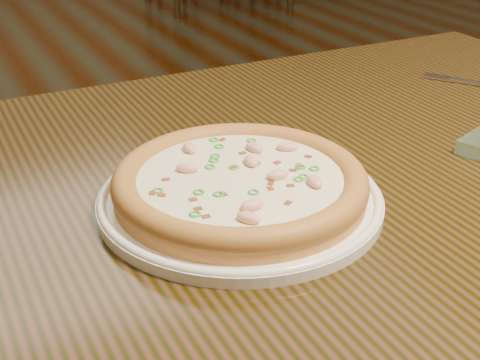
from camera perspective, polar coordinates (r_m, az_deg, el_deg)
name	(u,v)px	position (r m, az deg, el deg)	size (l,w,h in m)	color
ground	(158,270)	(1.95, -7.01, -7.59)	(9.00, 9.00, 0.00)	black
hero_table	(306,234)	(0.86, 5.68, -4.65)	(1.20, 0.80, 0.75)	black
plate	(240,198)	(0.72, 0.00, -1.52)	(0.30, 0.30, 0.02)	white
pizza	(240,182)	(0.71, 0.01, -0.21)	(0.27, 0.27, 0.03)	#D3874A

